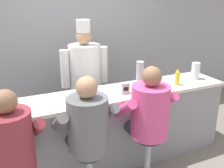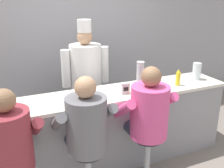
{
  "view_description": "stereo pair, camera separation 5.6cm",
  "coord_description": "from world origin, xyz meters",
  "px_view_note": "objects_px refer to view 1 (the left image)",
  "views": [
    {
      "loc": [
        -1.2,
        -2.4,
        2.12
      ],
      "look_at": [
        0.02,
        0.26,
        1.09
      ],
      "focal_mm": 42.0,
      "sensor_mm": 36.0,
      "label": 1
    },
    {
      "loc": [
        -1.15,
        -2.42,
        2.12
      ],
      "look_at": [
        0.02,
        0.26,
        1.09
      ],
      "focal_mm": 42.0,
      "sensor_mm": 36.0,
      "label": 2
    }
  ],
  "objects_px": {
    "ketchup_bottle_red": "(155,85)",
    "mustard_bottle_yellow": "(177,77)",
    "cup_stack_steel": "(140,75)",
    "cook_in_whites_near": "(85,77)",
    "diner_seated_maroon": "(11,144)",
    "diner_seated_pink": "(148,113)",
    "napkin_dispenser_chrome": "(125,88)",
    "cereal_bowl": "(95,98)",
    "hot_sauce_bottle_orange": "(135,89)",
    "water_pitcher_clear": "(195,71)",
    "breakfast_plate": "(78,103)",
    "diner_seated_grey": "(87,127)"
  },
  "relations": [
    {
      "from": "cereal_bowl",
      "to": "napkin_dispenser_chrome",
      "type": "distance_m",
      "value": 0.41
    },
    {
      "from": "cook_in_whites_near",
      "to": "mustard_bottle_yellow",
      "type": "bearing_deg",
      "value": -39.08
    },
    {
      "from": "cereal_bowl",
      "to": "mustard_bottle_yellow",
      "type": "bearing_deg",
      "value": 2.23
    },
    {
      "from": "breakfast_plate",
      "to": "diner_seated_maroon",
      "type": "relative_size",
      "value": 0.17
    },
    {
      "from": "napkin_dispenser_chrome",
      "to": "diner_seated_pink",
      "type": "relative_size",
      "value": 0.09
    },
    {
      "from": "cup_stack_steel",
      "to": "diner_seated_pink",
      "type": "distance_m",
      "value": 0.6
    },
    {
      "from": "diner_seated_grey",
      "to": "diner_seated_pink",
      "type": "relative_size",
      "value": 0.99
    },
    {
      "from": "mustard_bottle_yellow",
      "to": "diner_seated_maroon",
      "type": "relative_size",
      "value": 0.16
    },
    {
      "from": "ketchup_bottle_red",
      "to": "diner_seated_maroon",
      "type": "relative_size",
      "value": 0.16
    },
    {
      "from": "cup_stack_steel",
      "to": "cook_in_whites_near",
      "type": "xyz_separation_m",
      "value": [
        -0.48,
        0.71,
        -0.17
      ]
    },
    {
      "from": "cook_in_whites_near",
      "to": "ketchup_bottle_red",
      "type": "bearing_deg",
      "value": -59.0
    },
    {
      "from": "water_pitcher_clear",
      "to": "cook_in_whites_near",
      "type": "relative_size",
      "value": 0.13
    },
    {
      "from": "breakfast_plate",
      "to": "diner_seated_grey",
      "type": "bearing_deg",
      "value": -92.99
    },
    {
      "from": "hot_sauce_bottle_orange",
      "to": "breakfast_plate",
      "type": "xyz_separation_m",
      "value": [
        -0.7,
        0.01,
        -0.06
      ]
    },
    {
      "from": "breakfast_plate",
      "to": "diner_seated_maroon",
      "type": "bearing_deg",
      "value": -154.91
    },
    {
      "from": "ketchup_bottle_red",
      "to": "mustard_bottle_yellow",
      "type": "relative_size",
      "value": 1.01
    },
    {
      "from": "mustard_bottle_yellow",
      "to": "diner_seated_pink",
      "type": "distance_m",
      "value": 0.83
    },
    {
      "from": "hot_sauce_bottle_orange",
      "to": "diner_seated_grey",
      "type": "relative_size",
      "value": 0.1
    },
    {
      "from": "cereal_bowl",
      "to": "diner_seated_maroon",
      "type": "xyz_separation_m",
      "value": [
        -0.93,
        -0.37,
        -0.14
      ]
    },
    {
      "from": "napkin_dispenser_chrome",
      "to": "diner_seated_maroon",
      "type": "xyz_separation_m",
      "value": [
        -1.34,
        -0.42,
        -0.18
      ]
    },
    {
      "from": "mustard_bottle_yellow",
      "to": "diner_seated_grey",
      "type": "xyz_separation_m",
      "value": [
        -1.4,
        -0.41,
        -0.21
      ]
    },
    {
      "from": "mustard_bottle_yellow",
      "to": "cook_in_whites_near",
      "type": "distance_m",
      "value": 1.28
    },
    {
      "from": "diner_seated_pink",
      "to": "water_pitcher_clear",
      "type": "bearing_deg",
      "value": 25.39
    },
    {
      "from": "breakfast_plate",
      "to": "cook_in_whites_near",
      "type": "height_order",
      "value": "cook_in_whites_near"
    },
    {
      "from": "water_pitcher_clear",
      "to": "diner_seated_grey",
      "type": "xyz_separation_m",
      "value": [
        -1.79,
        -0.51,
        -0.22
      ]
    },
    {
      "from": "napkin_dispenser_chrome",
      "to": "diner_seated_maroon",
      "type": "relative_size",
      "value": 0.1
    },
    {
      "from": "mustard_bottle_yellow",
      "to": "cereal_bowl",
      "type": "xyz_separation_m",
      "value": [
        -1.17,
        -0.05,
        -0.07
      ]
    },
    {
      "from": "water_pitcher_clear",
      "to": "diner_seated_maroon",
      "type": "height_order",
      "value": "diner_seated_maroon"
    },
    {
      "from": "breakfast_plate",
      "to": "hot_sauce_bottle_orange",
      "type": "bearing_deg",
      "value": -0.56
    },
    {
      "from": "water_pitcher_clear",
      "to": "cup_stack_steel",
      "type": "xyz_separation_m",
      "value": [
        -0.9,
        -0.01,
        0.06
      ]
    },
    {
      "from": "ketchup_bottle_red",
      "to": "diner_seated_pink",
      "type": "xyz_separation_m",
      "value": [
        -0.26,
        -0.29,
        -0.2
      ]
    },
    {
      "from": "hot_sauce_bottle_orange",
      "to": "diner_seated_maroon",
      "type": "distance_m",
      "value": 1.47
    },
    {
      "from": "ketchup_bottle_red",
      "to": "hot_sauce_bottle_orange",
      "type": "xyz_separation_m",
      "value": [
        -0.25,
        0.04,
        -0.03
      ]
    },
    {
      "from": "water_pitcher_clear",
      "to": "cup_stack_steel",
      "type": "distance_m",
      "value": 0.9
    },
    {
      "from": "mustard_bottle_yellow",
      "to": "cup_stack_steel",
      "type": "xyz_separation_m",
      "value": [
        -0.51,
        0.09,
        0.07
      ]
    },
    {
      "from": "cook_in_whites_near",
      "to": "cup_stack_steel",
      "type": "bearing_deg",
      "value": -56.09
    },
    {
      "from": "hot_sauce_bottle_orange",
      "to": "water_pitcher_clear",
      "type": "bearing_deg",
      "value": 9.7
    },
    {
      "from": "cup_stack_steel",
      "to": "cook_in_whites_near",
      "type": "relative_size",
      "value": 0.19
    },
    {
      "from": "mustard_bottle_yellow",
      "to": "breakfast_plate",
      "type": "bearing_deg",
      "value": -176.86
    },
    {
      "from": "diner_seated_maroon",
      "to": "diner_seated_pink",
      "type": "xyz_separation_m",
      "value": [
        1.41,
        0.0,
        0.01
      ]
    },
    {
      "from": "napkin_dispenser_chrome",
      "to": "diner_seated_pink",
      "type": "bearing_deg",
      "value": -80.06
    },
    {
      "from": "ketchup_bottle_red",
      "to": "diner_seated_pink",
      "type": "relative_size",
      "value": 0.16
    },
    {
      "from": "cereal_bowl",
      "to": "diner_seated_pink",
      "type": "xyz_separation_m",
      "value": [
        0.48,
        -0.37,
        -0.13
      ]
    },
    {
      "from": "cereal_bowl",
      "to": "hot_sauce_bottle_orange",
      "type": "bearing_deg",
      "value": -4.3
    },
    {
      "from": "hot_sauce_bottle_orange",
      "to": "water_pitcher_clear",
      "type": "xyz_separation_m",
      "value": [
        1.07,
        0.18,
        0.05
      ]
    },
    {
      "from": "water_pitcher_clear",
      "to": "cereal_bowl",
      "type": "bearing_deg",
      "value": -174.65
    },
    {
      "from": "cup_stack_steel",
      "to": "mustard_bottle_yellow",
      "type": "bearing_deg",
      "value": -10.24
    },
    {
      "from": "cereal_bowl",
      "to": "diner_seated_pink",
      "type": "distance_m",
      "value": 0.62
    },
    {
      "from": "cup_stack_steel",
      "to": "cook_in_whites_near",
      "type": "bearing_deg",
      "value": 123.91
    },
    {
      "from": "cup_stack_steel",
      "to": "diner_seated_maroon",
      "type": "height_order",
      "value": "diner_seated_maroon"
    }
  ]
}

